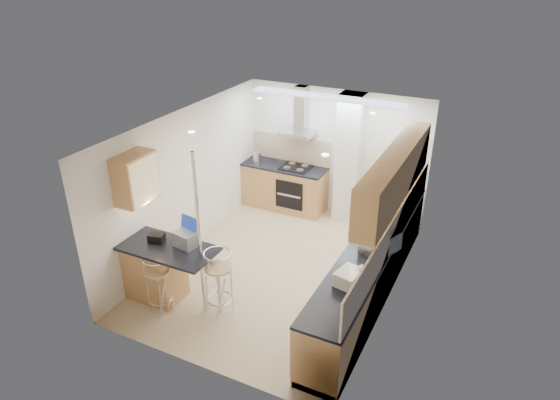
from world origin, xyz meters
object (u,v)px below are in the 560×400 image
at_px(bar_stool_near, 159,285).
at_px(bread_bin, 349,278).
at_px(laptop, 186,239).
at_px(microwave, 380,242).
at_px(bar_stool_end, 219,283).

xyz_separation_m(bar_stool_near, bread_bin, (2.62, 0.61, 0.56)).
distance_m(bar_stool_near, bread_bin, 2.75).
height_order(laptop, bar_stool_near, laptop).
distance_m(laptop, bar_stool_near, 0.76).
bearing_deg(bread_bin, microwave, 94.17).
xyz_separation_m(microwave, bar_stool_end, (-1.96, -1.18, -0.56)).
bearing_deg(laptop, bar_stool_near, -107.69).
bearing_deg(bread_bin, bar_stool_near, -154.37).
height_order(laptop, bread_bin, laptop).
bearing_deg(microwave, laptop, 135.04).
distance_m(laptop, bread_bin, 2.40).
bearing_deg(bar_stool_near, bar_stool_end, 18.09).
relative_size(microwave, laptop, 1.65).
bearing_deg(bar_stool_near, laptop, 55.55).
xyz_separation_m(laptop, bread_bin, (2.40, 0.19, -0.04)).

